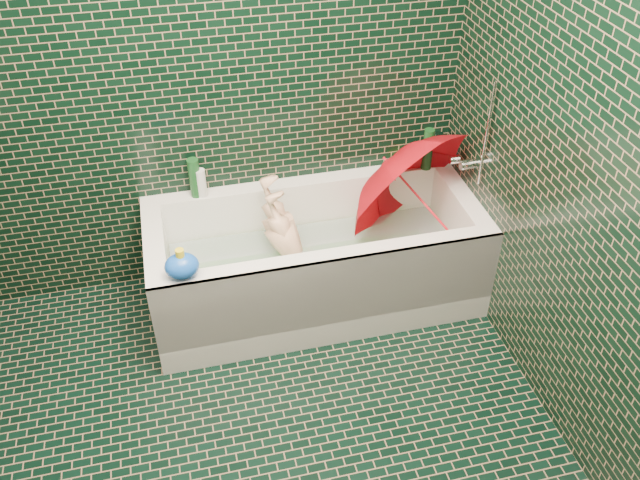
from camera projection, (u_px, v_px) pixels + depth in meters
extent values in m
plane|color=black|center=(269.00, 473.00, 2.87)|extent=(2.80, 2.80, 0.00)
plane|color=black|center=(202.00, 62.00, 3.16)|extent=(2.80, 0.00, 2.80)
plane|color=black|center=(622.00, 186.00, 2.34)|extent=(0.00, 2.80, 2.80)
cube|color=white|center=(315.00, 286.00, 3.69)|extent=(1.70, 0.75, 0.15)
cube|color=white|center=(302.00, 211.00, 3.77)|extent=(1.70, 0.10, 0.40)
cube|color=white|center=(331.00, 287.00, 3.27)|extent=(1.70, 0.10, 0.40)
cube|color=white|center=(458.00, 224.00, 3.67)|extent=(0.10, 0.55, 0.40)
cube|color=white|center=(159.00, 270.00, 3.37)|extent=(0.10, 0.55, 0.40)
cube|color=white|center=(333.00, 304.00, 3.28)|extent=(1.70, 0.02, 0.55)
cube|color=green|center=(315.00, 274.00, 3.64)|extent=(1.35, 0.47, 0.01)
cube|color=silver|center=(315.00, 254.00, 3.55)|extent=(1.48, 0.53, 0.00)
cylinder|color=silver|center=(473.00, 164.00, 3.44)|extent=(0.14, 0.05, 0.05)
cylinder|color=silver|center=(454.00, 160.00, 3.47)|extent=(0.05, 0.04, 0.04)
cylinder|color=silver|center=(487.00, 135.00, 3.22)|extent=(0.01, 0.01, 0.55)
imported|color=beige|center=(291.00, 250.00, 3.56)|extent=(0.88, 0.36, 0.39)
imported|color=red|center=(423.00, 202.00, 3.48)|extent=(1.06, 1.13, 1.12)
imported|color=white|center=(440.00, 163.00, 3.79)|extent=(0.13, 0.13, 0.27)
imported|color=#481F76|center=(442.00, 164.00, 3.78)|extent=(0.11, 0.11, 0.18)
imported|color=#13451C|center=(435.00, 165.00, 3.77)|extent=(0.17, 0.17, 0.17)
cylinder|color=#13451C|center=(428.00, 149.00, 3.67)|extent=(0.07, 0.07, 0.24)
cylinder|color=silver|center=(437.00, 148.00, 3.73)|extent=(0.06, 0.06, 0.18)
cylinder|color=#13451C|center=(195.00, 178.00, 3.47)|extent=(0.08, 0.08, 0.22)
cylinder|color=white|center=(201.00, 183.00, 3.48)|extent=(0.06, 0.06, 0.16)
ellipsoid|color=yellow|center=(400.00, 162.00, 3.73)|extent=(0.09, 0.07, 0.06)
sphere|color=yellow|center=(406.00, 156.00, 3.72)|extent=(0.04, 0.04, 0.04)
cone|color=orange|center=(409.00, 156.00, 3.72)|extent=(0.02, 0.02, 0.02)
ellipsoid|color=blue|center=(182.00, 266.00, 2.98)|extent=(0.16, 0.13, 0.12)
cylinder|color=yellow|center=(180.00, 254.00, 2.94)|extent=(0.04, 0.04, 0.04)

